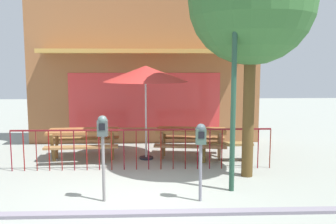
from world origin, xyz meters
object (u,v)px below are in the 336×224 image
Objects in this scene: patio_bench at (225,148)px; parking_meter_near at (201,142)px; parking_meter_far at (103,135)px; picnic_table_left at (84,136)px; street_tree at (252,2)px; picnic_table_right at (191,135)px; patio_umbrella at (146,74)px; street_lamp at (234,62)px.

parking_meter_near is at bearing -109.92° from patio_bench.
parking_meter_far is (-1.74, 0.06, 0.11)m from parking_meter_near.
parking_meter_far is at bearing -73.29° from picnic_table_left.
parking_meter_far is (-2.72, -2.66, 0.86)m from patio_bench.
patio_bench is 3.64m from street_tree.
picnic_table_left is 2.80m from picnic_table_right.
picnic_table_right is 1.99m from patio_umbrella.
picnic_table_left is 5.26m from street_tree.
picnic_table_left is 0.37× the size of street_tree.
street_lamp is at bearing 37.84° from parking_meter_near.
picnic_table_right is at bearing 156.51° from patio_bench.
street_lamp reaches higher than picnic_table_left.
patio_bench is at bearing 82.20° from street_lamp.
parking_meter_near is at bearing -71.43° from patio_umbrella.
picnic_table_left is 0.50× the size of street_lamp.
patio_bench is 0.99× the size of parking_meter_near.
parking_meter_near is at bearing -92.81° from picnic_table_right.
parking_meter_far is at bearing -122.04° from picnic_table_right.
street_lamp reaches higher than parking_meter_far.
picnic_table_left is at bearing 142.43° from street_lamp.
street_lamp is at bearing -37.57° from picnic_table_left.
patio_bench is at bearing -5.98° from picnic_table_left.
picnic_table_left and picnic_table_right have the same top height.
street_lamp is (0.53, -2.55, 1.89)m from picnic_table_right.
patio_umbrella is (-1.18, -0.02, 1.60)m from picnic_table_right.
parking_meter_far is at bearing -154.74° from street_tree.
picnic_table_left is at bearing 157.12° from street_tree.
parking_meter_near is at bearing -130.07° from street_tree.
street_tree is (3.88, -1.64, 3.15)m from picnic_table_left.
patio_umbrella is 0.64× the size of street_lamp.
picnic_table_right is at bearing 87.19° from parking_meter_near.
street_tree is at bearing -35.26° from patio_umbrella.
picnic_table_right is at bearing 57.96° from parking_meter_far.
street_tree is (2.26, -1.60, 1.54)m from patio_umbrella.
parking_meter_far is at bearing -103.35° from patio_umbrella.
parking_meter_far reaches higher than patio_bench.
street_tree is (1.08, -1.62, 3.15)m from picnic_table_right.
patio_umbrella reaches higher than parking_meter_far.
parking_meter_near is 1.65m from street_lamp.
patio_umbrella is 1.55× the size of parking_meter_far.
parking_meter_near is at bearing -49.46° from picnic_table_left.
picnic_table_left is 1.21× the size of parking_meter_far.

